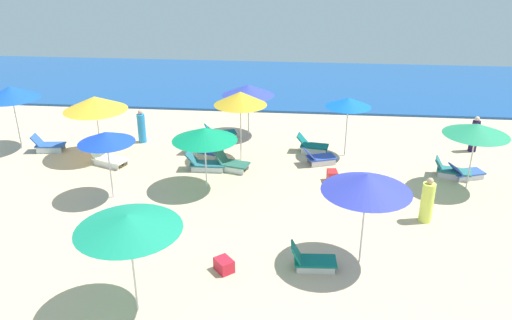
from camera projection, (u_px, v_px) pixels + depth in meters
The scene contains 27 objects.
ocean at pixel (287, 83), 31.02m from camera, with size 60.00×11.14×0.12m, color #1B4E95.
umbrella_0 at pixel (128, 222), 11.28m from camera, with size 2.42×2.42×2.61m.
umbrella_1 at pixel (240, 98), 19.54m from camera, with size 2.05×2.05×2.81m.
lounge_chair_1_0 at pixel (202, 149), 20.93m from camera, with size 1.60×1.07×0.73m.
lounge_chair_1_1 at pixel (231, 163), 19.52m from camera, with size 1.39×0.94×0.79m.
umbrella_2 at pixel (348, 102), 20.03m from camera, with size 1.81×1.81×2.45m.
lounge_chair_2_0 at pixel (312, 145), 21.15m from camera, with size 1.37×0.79×0.74m.
lounge_chair_2_1 at pixel (319, 157), 20.06m from camera, with size 1.40×1.02×0.67m.
umbrella_3 at pixel (367, 183), 13.10m from camera, with size 2.36×2.36×2.68m.
lounge_chair_3_0 at pixel (311, 260), 13.71m from camera, with size 1.26×0.66×0.73m.
umbrella_4 at pixel (248, 90), 22.28m from camera, with size 2.31×2.31×2.33m.
lounge_chair_4_0 at pixel (220, 133), 22.52m from camera, with size 1.49×1.04×0.70m.
umbrella_5 at pixel (11, 92), 20.67m from camera, with size 2.24×2.24×2.70m.
lounge_chair_5_0 at pixel (48, 145), 21.24m from camera, with size 1.33×0.72×0.73m.
umbrella_6 at pixel (95, 103), 19.98m from camera, with size 2.49×2.49×2.52m.
lounge_chair_6_0 at pixel (108, 158), 20.02m from camera, with size 1.64×1.15×0.70m.
umbrella_7 at pixel (106, 137), 16.71m from camera, with size 1.87×1.87×2.39m.
umbrella_8 at pixel (205, 134), 17.40m from camera, with size 2.26×2.26×2.28m.
lounge_chair_8_0 at pixel (205, 163), 19.55m from camera, with size 1.51×0.64×0.73m.
umbrella_9 at pixel (477, 129), 17.32m from camera, with size 2.21×2.21×2.43m.
lounge_chair_9_0 at pixel (451, 170), 18.97m from camera, with size 1.42×0.95×0.68m.
lounge_chair_9_1 at pixel (465, 172), 18.87m from camera, with size 1.40×0.98×0.59m.
beachgoer_0 at pixel (142, 127), 22.03m from camera, with size 0.48×0.48×1.47m.
beachgoer_2 at pixel (427, 202), 15.84m from camera, with size 0.51×0.51×1.50m.
beachgoer_3 at pixel (474, 135), 21.09m from camera, with size 0.37×0.37×1.52m.
cooler_box_0 at pixel (224, 265), 13.63m from camera, with size 0.50×0.39×0.36m, color red.
cooler_box_1 at pixel (332, 176), 18.62m from camera, with size 0.50×0.34×0.43m, color red.
Camera 1 is at (0.99, -5.90, 8.21)m, focal length 35.86 mm.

